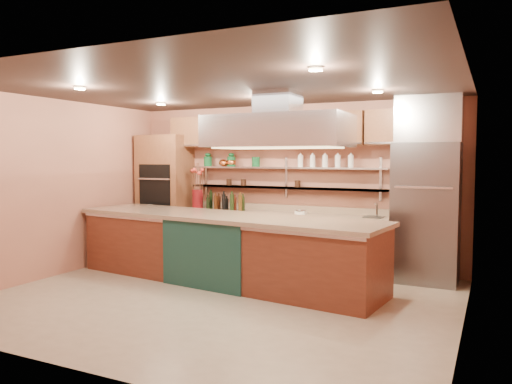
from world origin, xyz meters
The scene contains 21 objects.
floor centered at (0.00, 0.00, -0.01)m, with size 6.00×5.00×0.02m, color tan.
ceiling centered at (0.00, 0.00, 2.80)m, with size 6.00×5.00×0.02m, color black.
wall_back centered at (0.00, 2.50, 1.40)m, with size 6.00×0.04×2.80m, color #AC6951.
wall_front centered at (0.00, -2.50, 1.40)m, with size 6.00×0.04×2.80m, color #AC6951.
wall_left centered at (-3.00, 0.00, 1.40)m, with size 0.04×5.00×2.80m, color #AC6951.
wall_right centered at (3.00, 0.00, 1.40)m, with size 0.04×5.00×2.80m, color #AC6951.
oven_stack centered at (-2.45, 2.18, 1.15)m, with size 0.95×0.64×2.30m, color brown.
refrigerator centered at (2.35, 2.14, 1.05)m, with size 0.95×0.72×2.10m, color slate.
back_counter centered at (-0.05, 2.20, 0.47)m, with size 3.84×0.64×0.93m, color tan.
wall_shelf_lower centered at (-0.05, 2.37, 1.35)m, with size 3.60×0.26×0.03m, color silver.
wall_shelf_upper centered at (-0.05, 2.37, 1.70)m, with size 3.60×0.26×0.03m, color silver.
upper_cabinets centered at (0.00, 2.32, 2.35)m, with size 4.60×0.36×0.55m, color brown.
range_hood centered at (0.50, 0.81, 2.25)m, with size 2.00×1.00×0.45m, color silver.
ceiling_downlights centered at (0.00, 0.20, 2.77)m, with size 4.00×2.80×0.02m, color #FFE5A5.
island centered at (-0.40, 0.81, 0.51)m, with size 4.90×1.06×1.02m, color #602B1B.
flower_vase centered at (-1.69, 2.15, 1.11)m, with size 0.20×0.20×0.35m, color maroon.
oil_bottle_cluster centered at (-1.11, 2.15, 1.06)m, with size 0.79×0.22×0.25m, color black.
kitchen_scale centered at (0.35, 2.15, 0.98)m, with size 0.17×0.13×0.10m, color white.
bar_faucet centered at (1.60, 2.25, 1.04)m, with size 0.03×0.03×0.23m, color silver.
copper_kettle centered at (-1.27, 2.37, 1.78)m, with size 0.17×0.17×0.13m, color #C9652E.
green_canister centered at (-0.60, 2.37, 1.80)m, with size 0.14×0.14×0.17m, color #104C23.
Camera 1 is at (3.28, -5.68, 1.88)m, focal length 35.00 mm.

